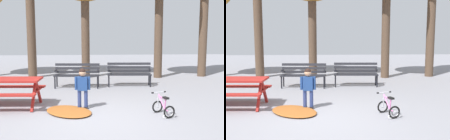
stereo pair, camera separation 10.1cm
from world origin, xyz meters
TOP-DOWN VIEW (x-y plane):
  - ground at (0.00, 0.00)m, footprint 36.00×36.00m
  - picnic_table at (-2.32, 1.22)m, footprint 1.86×1.43m
  - park_bench_far_left at (-0.61, 3.83)m, footprint 1.63×0.57m
  - park_bench_left at (1.29, 3.98)m, footprint 1.62×0.53m
  - child_standing at (-0.31, 0.92)m, footprint 0.40×0.18m
  - kids_bicycle at (1.64, 0.21)m, footprint 0.50×0.63m
  - leaf_pile at (-0.64, 0.59)m, footprint 1.59×1.61m

SIDE VIEW (x-z plane):
  - ground at x=0.00m, z-range 0.00..0.00m
  - leaf_pile at x=-0.64m, z-range 0.00..0.07m
  - kids_bicycle at x=1.64m, z-range -0.07..0.47m
  - park_bench_far_left at x=-0.61m, z-range 0.08..0.94m
  - park_bench_left at x=1.29m, z-range 0.08..0.94m
  - picnic_table at x=-2.32m, z-range 0.20..0.99m
  - child_standing at x=-0.31m, z-range 0.09..1.15m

